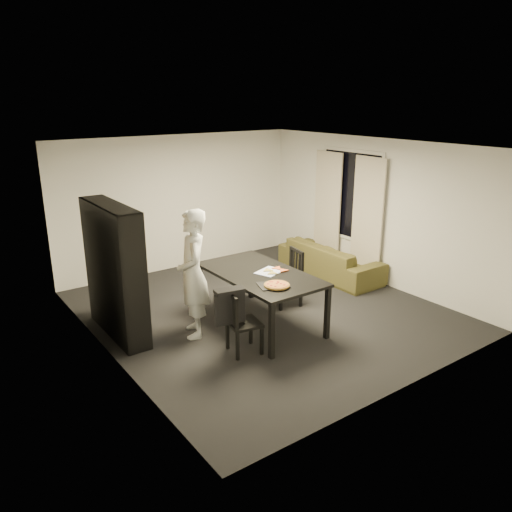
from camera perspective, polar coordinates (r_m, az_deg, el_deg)
room at (r=7.61m, az=0.89°, el=2.72°), size 5.01×5.51×2.61m
window_pane at (r=9.63m, az=10.76°, el=6.83°), size 0.02×1.40×1.60m
window_frame at (r=9.62m, az=10.74°, el=6.83°), size 0.03×1.52×1.72m
curtain_left at (r=9.29m, az=12.58°, el=4.12°), size 0.03×0.70×2.25m
curtain_right at (r=9.99m, az=8.15°, el=5.31°), size 0.03×0.70×2.25m
bookshelf at (r=7.26m, az=-15.85°, el=-1.65°), size 0.35×1.50×1.90m
dining_table at (r=7.32m, az=0.46°, el=-2.46°), size 1.09×1.97×0.82m
chair_left at (r=6.59m, az=-2.03°, el=-7.19°), size 0.47×0.47×0.87m
chair_right at (r=8.15m, az=3.97°, el=-1.98°), size 0.50×0.50×0.93m
draped_jacket at (r=6.46m, az=-3.02°, el=-5.59°), size 0.41×0.24×0.48m
person at (r=7.01m, az=-7.22°, el=-2.05°), size 0.66×0.79×1.84m
baking_tray at (r=6.81m, az=1.97°, el=-3.35°), size 0.48×0.43×0.01m
pepperoni_pizza at (r=6.76m, az=2.39°, el=-3.33°), size 0.35×0.35×0.03m
kitchen_towel at (r=7.33m, az=1.55°, el=-1.79°), size 0.48×0.42×0.01m
pizza_slices at (r=7.35m, az=2.17°, el=-1.66°), size 0.38×0.32×0.01m
sofa at (r=9.61m, az=8.48°, el=-0.38°), size 0.84×2.14×0.63m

